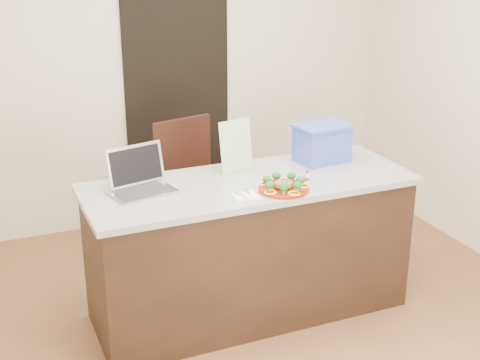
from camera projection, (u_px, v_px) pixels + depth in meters
name	position (u px, v px, depth m)	size (l,w,h in m)	color
ground	(265.00, 329.00, 4.24)	(4.00, 4.00, 0.00)	brown
room_shell	(269.00, 77.00, 3.67)	(4.00, 4.00, 4.00)	white
doorway	(178.00, 104.00, 5.63)	(0.90, 0.02, 2.00)	black
island	(249.00, 247.00, 4.29)	(2.06, 0.76, 0.92)	black
plate	(284.00, 189.00, 3.98)	(0.30, 0.30, 0.02)	maroon
meatballs	(284.00, 184.00, 3.96)	(0.12, 0.12, 0.04)	olive
broccoli	(284.00, 181.00, 3.96)	(0.26, 0.25, 0.04)	#134714
pepper_rings	(284.00, 187.00, 3.97)	(0.30, 0.29, 0.01)	yellow
napkin	(246.00, 196.00, 3.89)	(0.14, 0.14, 0.01)	white
fork	(242.00, 195.00, 3.89)	(0.03, 0.14, 0.00)	silver
knife	(251.00, 195.00, 3.89)	(0.02, 0.18, 0.01)	white
yogurt_bottle	(307.00, 178.00, 4.10)	(0.03, 0.03, 0.07)	beige
laptop	(139.00, 179.00, 3.97)	(0.41, 0.36, 0.26)	#A2A1A6
leaflet	(236.00, 146.00, 4.25)	(0.24, 0.00, 0.34)	white
blue_box	(322.00, 143.00, 4.45)	(0.37, 0.29, 0.25)	#324CB6
chair	(189.00, 182.00, 5.01)	(0.57, 0.57, 1.07)	black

